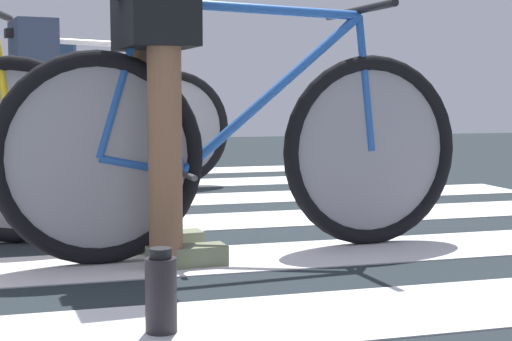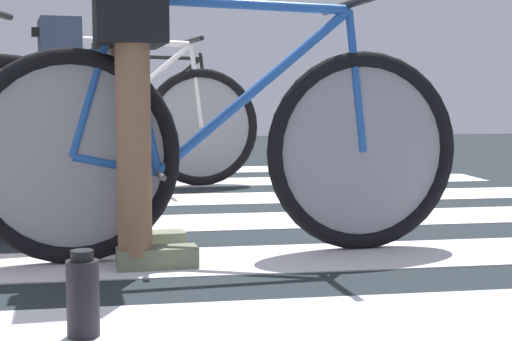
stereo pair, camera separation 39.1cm
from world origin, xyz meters
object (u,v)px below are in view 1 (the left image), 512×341
Objects in this scene: cyclist_3_of_4 at (35,82)px; bicycle_1_of_4 at (243,147)px; cyclist_4_of_4 at (63,86)px; cyclist_1_of_4 at (156,71)px; bicycle_4_of_4 at (101,117)px; bicycle_3_of_4 at (91,126)px; water_bottle at (161,293)px.

bicycle_1_of_4 is at bearing -79.03° from cyclist_3_of_4.
cyclist_4_of_4 is at bearing 92.44° from bicycle_1_of_4.
cyclist_1_of_4 is 0.58× the size of bicycle_4_of_4.
cyclist_3_of_4 is (-0.70, 1.93, 0.25)m from bicycle_1_of_4.
cyclist_3_of_4 is 1.00× the size of cyclist_4_of_4.
bicycle_4_of_4 is at bearing 0.00° from cyclist_4_of_4.
bicycle_3_of_4 is at bearing 88.07° from cyclist_1_of_4.
bicycle_3_of_4 is 0.99× the size of bicycle_4_of_4.
bicycle_4_of_4 is 8.37× the size of water_bottle.
cyclist_3_of_4 is 0.57× the size of bicycle_4_of_4.
bicycle_1_of_4 and bicycle_4_of_4 have the same top height.
bicycle_3_of_4 is 2.01m from bicycle_4_of_4.
water_bottle is (-0.43, -0.85, -0.29)m from bicycle_1_of_4.
bicycle_1_of_4 is at bearing -87.73° from bicycle_3_of_4.
bicycle_1_of_4 is 1.00× the size of bicycle_4_of_4.
bicycle_3_of_4 is 2.05m from cyclist_4_of_4.
cyclist_4_of_4 reaches higher than bicycle_3_of_4.
water_bottle is (-0.25, -4.82, -0.29)m from bicycle_4_of_4.
water_bottle is at bearing -93.39° from cyclist_3_of_4.
cyclist_3_of_4 reaches higher than water_bottle.
bicycle_3_of_4 is (-0.09, 2.00, -0.26)m from cyclist_1_of_4.
cyclist_1_of_4 is 4.04m from cyclist_4_of_4.
bicycle_3_of_4 is 2.84m from water_bottle.
water_bottle is (0.06, -4.85, -0.54)m from cyclist_4_of_4.
bicycle_3_of_4 is 1.75× the size of cyclist_3_of_4.
bicycle_3_of_4 is (-0.40, 1.98, 0.00)m from bicycle_1_of_4.
cyclist_1_of_4 reaches higher than water_bottle.
bicycle_1_of_4 reaches higher than water_bottle.
cyclist_1_of_4 reaches higher than cyclist_4_of_4.
bicycle_1_of_4 and bicycle_3_of_4 have the same top height.
bicycle_3_of_4 is at bearing -90.18° from bicycle_4_of_4.
water_bottle is at bearing -86.83° from bicycle_4_of_4.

